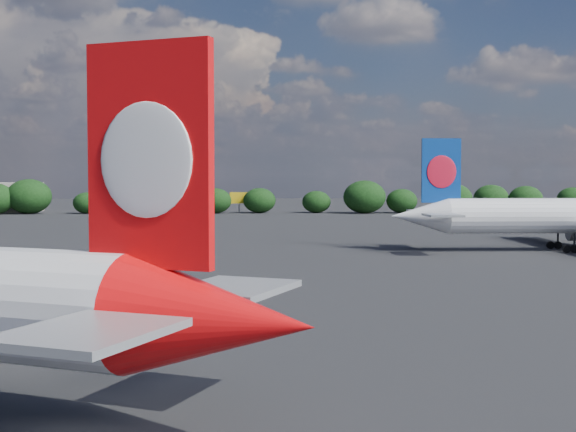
{
  "coord_description": "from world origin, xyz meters",
  "views": [
    {
      "loc": [
        13.56,
        -33.26,
        10.38
      ],
      "look_at": [
        16.0,
        12.0,
        8.0
      ],
      "focal_mm": 50.0,
      "sensor_mm": 36.0,
      "label": 1
    }
  ],
  "objects": [
    {
      "name": "ground",
      "position": [
        0.0,
        60.0,
        0.0
      ],
      "size": [
        500.0,
        500.0,
        0.0
      ],
      "primitive_type": "plane",
      "color": "black",
      "rests_on": "ground"
    },
    {
      "name": "china_southern_airliner",
      "position": [
        57.17,
        72.4,
        4.61
      ],
      "size": [
        46.22,
        43.86,
        15.14
      ],
      "color": "white",
      "rests_on": "ground"
    },
    {
      "name": "highway_sign",
      "position": [
        -18.0,
        176.0,
        3.13
      ],
      "size": [
        6.0,
        0.3,
        4.5
      ],
      "color": "#15692D",
      "rests_on": "ground"
    },
    {
      "name": "billboard_yellow",
      "position": [
        12.0,
        182.0,
        3.87
      ],
      "size": [
        5.0,
        0.3,
        5.5
      ],
      "color": "gold",
      "rests_on": "ground"
    },
    {
      "name": "horizon_treeline",
      "position": [
        2.44,
        179.93,
        3.87
      ],
      "size": [
        202.86,
        16.22,
        9.08
      ],
      "color": "black",
      "rests_on": "ground"
    }
  ]
}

